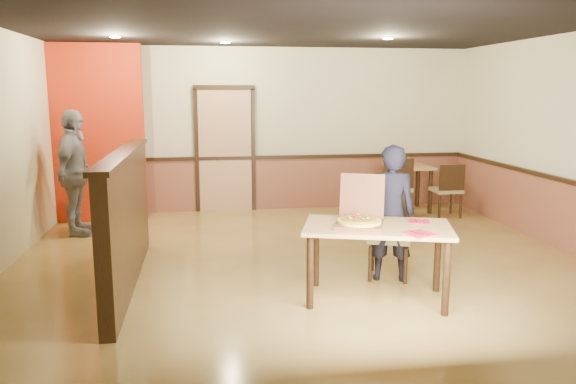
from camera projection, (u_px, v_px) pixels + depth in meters
name	position (u px, v px, depth m)	size (l,w,h in m)	color
floor	(307.00, 269.00, 6.60)	(7.00, 7.00, 0.00)	#B79247
ceiling	(309.00, 22.00, 6.10)	(7.00, 7.00, 0.00)	black
wall_back	(271.00, 130.00, 9.75)	(7.00, 7.00, 0.00)	beige
wainscot_back	(271.00, 184.00, 9.89)	(7.00, 0.04, 0.90)	brown
chair_rail_back	(271.00, 157.00, 9.79)	(7.00, 0.06, 0.06)	black
back_door	(225.00, 151.00, 9.66)	(0.90, 0.06, 2.10)	tan
booth_partition	(127.00, 217.00, 5.98)	(0.20, 3.10, 1.44)	black
red_accent_panel	(92.00, 134.00, 8.84)	(1.60, 0.20, 2.78)	red
spot_a	(115.00, 37.00, 7.51)	(0.14, 0.14, 0.02)	#FFF0B2
spot_b	(225.00, 42.00, 8.42)	(0.14, 0.14, 0.02)	#FFF0B2
spot_c	(388.00, 38.00, 7.77)	(0.14, 0.14, 0.02)	#FFF0B2
main_table	(377.00, 236.00, 5.52)	(1.60, 1.18, 0.76)	tan
diner_chair	(389.00, 232.00, 6.29)	(0.59, 0.59, 0.93)	olive
side_chair_left	(395.00, 186.00, 9.07)	(0.54, 0.54, 1.01)	olive
side_chair_right	(448.00, 188.00, 9.23)	(0.44, 0.44, 0.89)	olive
side_table	(409.00, 176.00, 9.74)	(0.74, 0.74, 0.79)	tan
diner	(390.00, 213.00, 6.10)	(0.55, 0.36, 1.50)	black
passerby	(75.00, 173.00, 8.01)	(1.06, 0.44, 1.81)	gray
pizza_box	(360.00, 219.00, 5.52)	(0.61, 0.65, 0.47)	brown
pizza	(359.00, 221.00, 5.47)	(0.43, 0.43, 0.03)	#F8D35A
napkin_near	(420.00, 233.00, 5.18)	(0.31, 0.31, 0.01)	red
napkin_far	(419.00, 221.00, 5.66)	(0.26, 0.26, 0.01)	red
condiment	(409.00, 161.00, 9.67)	(0.06, 0.06, 0.16)	brown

